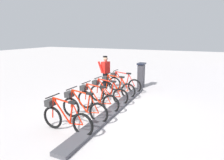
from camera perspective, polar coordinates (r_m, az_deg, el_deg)
name	(u,v)px	position (r m, az deg, el deg)	size (l,w,h in m)	color
ground_plane	(114,111)	(7.03, 0.58, -9.11)	(60.00, 60.00, 0.00)	#BDB7B5
dock_rail_base	(114,110)	(7.02, 0.58, -8.73)	(0.44, 6.09, 0.10)	#47474C
payment_kiosk	(141,75)	(10.08, 8.58, 1.54)	(0.36, 0.52, 1.28)	#38383D
bike_docked_0	(123,83)	(9.29, 3.22, -0.83)	(1.72, 0.54, 1.02)	black
bike_docked_1	(116,87)	(8.50, 1.04, -2.13)	(1.72, 0.54, 1.02)	black
bike_docked_2	(107,92)	(7.73, -1.58, -3.68)	(1.72, 0.54, 1.02)	black
bike_docked_3	(96,99)	(6.98, -4.79, -5.57)	(1.72, 0.54, 1.02)	black
bike_docked_4	(82,107)	(6.28, -8.77, -7.87)	(1.72, 0.54, 1.02)	black
bike_docked_5	(65,117)	(5.62, -13.78, -10.67)	(1.72, 0.54, 1.02)	black
worker_near_rack	(105,71)	(9.68, -1.96, 2.66)	(0.57, 0.69, 1.66)	white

